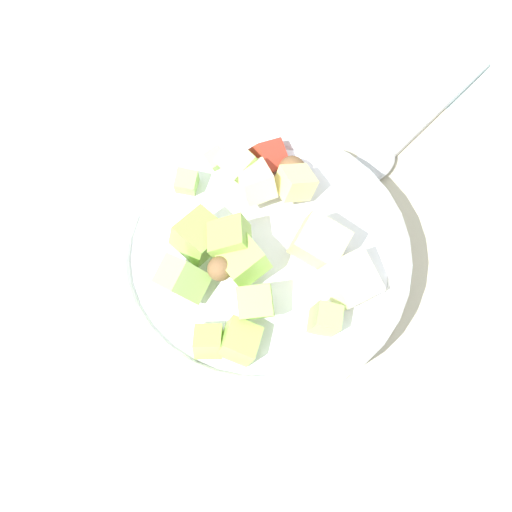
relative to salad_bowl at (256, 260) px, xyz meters
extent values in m
plane|color=silver|center=(0.02, 0.00, -0.05)|extent=(2.40, 2.40, 0.00)
cube|color=#BCB299|center=(0.02, 0.00, -0.04)|extent=(0.52, 0.34, 0.01)
cylinder|color=white|center=(0.00, 0.00, -0.01)|extent=(0.24, 0.24, 0.06)
torus|color=white|center=(0.00, 0.00, 0.02)|extent=(0.26, 0.26, 0.02)
cube|color=#9EC656|center=(-0.03, -0.01, 0.05)|extent=(0.04, 0.05, 0.03)
cube|color=#8CB74C|center=(-0.02, 0.04, 0.04)|extent=(0.04, 0.04, 0.03)
cube|color=#E5D684|center=(0.06, -0.01, 0.04)|extent=(0.04, 0.04, 0.03)
cube|color=#9EC656|center=(-0.08, -0.03, 0.03)|extent=(0.04, 0.04, 0.03)
cube|color=beige|center=(0.05, 0.03, 0.04)|extent=(0.04, 0.04, 0.03)
sphere|color=brown|center=(-0.04, 0.01, 0.05)|extent=(0.03, 0.03, 0.03)
sphere|color=brown|center=(0.08, 0.01, 0.03)|extent=(0.03, 0.03, 0.03)
cube|color=beige|center=(0.01, -0.08, 0.03)|extent=(0.05, 0.06, 0.05)
cube|color=#E5D684|center=(0.02, -0.05, 0.05)|extent=(0.04, 0.04, 0.04)
cube|color=#8CB74C|center=(-0.02, 0.01, 0.05)|extent=(0.04, 0.05, 0.03)
cube|color=#A3CC6B|center=(0.06, 0.05, 0.04)|extent=(0.05, 0.03, 0.05)
cube|color=#BC3828|center=(0.08, 0.03, 0.03)|extent=(0.04, 0.04, 0.04)
cube|color=#A3CC6B|center=(0.06, 0.07, 0.02)|extent=(0.03, 0.02, 0.03)
cube|color=#9EC656|center=(-0.09, -0.01, 0.03)|extent=(0.03, 0.03, 0.02)
cube|color=#93C160|center=(0.02, 0.08, 0.03)|extent=(0.03, 0.03, 0.03)
cube|color=#8CB74C|center=(-0.05, -0.03, 0.05)|extent=(0.04, 0.04, 0.03)
cube|color=#93C160|center=(-0.03, -0.08, 0.03)|extent=(0.03, 0.03, 0.03)
cube|color=#A3CC6B|center=(-0.06, 0.03, 0.04)|extent=(0.04, 0.04, 0.05)
ellipsoid|color=#B7B7BC|center=(0.17, -0.04, -0.03)|extent=(0.06, 0.05, 0.01)
cube|color=#B7B7BC|center=(0.27, -0.07, -0.04)|extent=(0.18, 0.06, 0.01)
camera|label=1|loc=(-0.23, -0.13, 0.53)|focal=47.30mm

